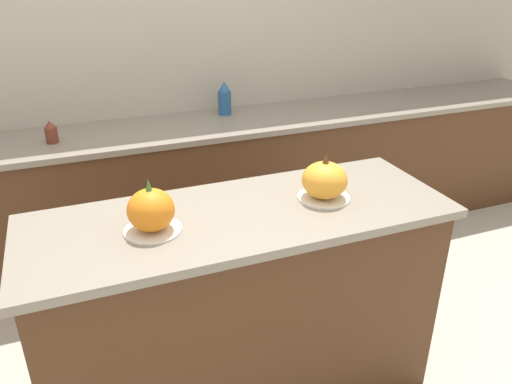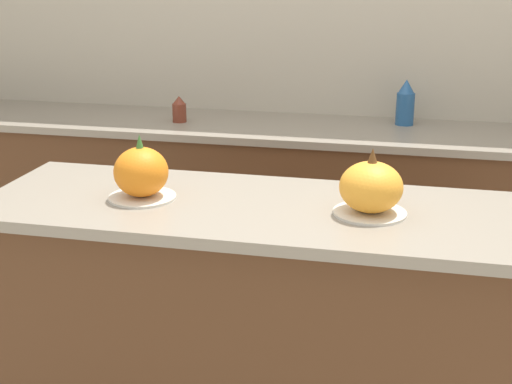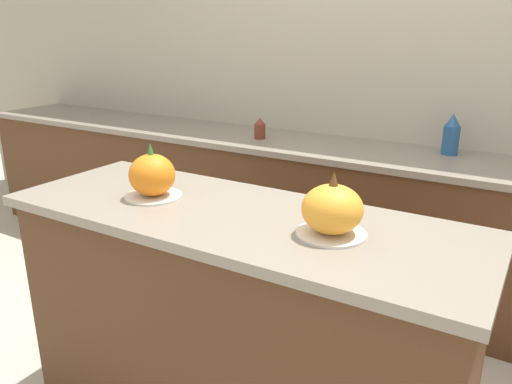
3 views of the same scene
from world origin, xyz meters
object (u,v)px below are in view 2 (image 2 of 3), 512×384
pumpkin_cake_left (141,174)px  bottle_short (179,110)px  bottle_tall (405,103)px  pumpkin_cake_right (371,189)px

pumpkin_cake_left → bottle_short: bearing=103.8°
bottle_tall → pumpkin_cake_right: bearing=-92.3°
pumpkin_cake_right → bottle_tall: (0.06, 1.47, -0.03)m
pumpkin_cake_left → pumpkin_cake_right: 0.70m
pumpkin_cake_right → bottle_short: (-1.02, 1.29, -0.07)m
bottle_short → pumpkin_cake_right: bearing=-51.7°
pumpkin_cake_left → bottle_tall: (0.76, 1.49, -0.03)m
pumpkin_cake_right → pumpkin_cake_left: bearing=-179.0°
pumpkin_cake_left → bottle_tall: 1.67m
bottle_tall → bottle_short: size_ratio=1.70×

